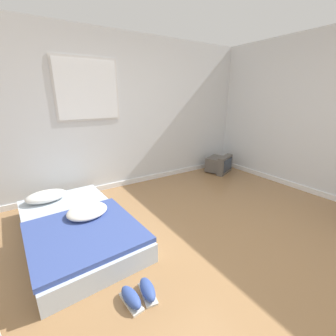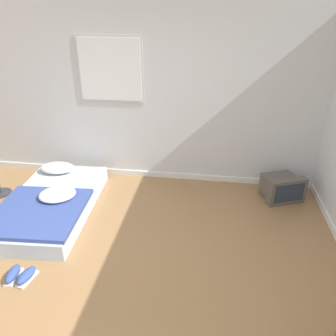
# 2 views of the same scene
# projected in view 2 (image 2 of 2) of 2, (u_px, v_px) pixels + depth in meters

# --- Properties ---
(ground_plane) EXTENTS (20.00, 20.00, 0.00)m
(ground_plane) POSITION_uv_depth(u_px,v_px,m) (96.00, 289.00, 3.27)
(ground_plane) COLOR #997047
(wall_back) EXTENTS (7.65, 0.08, 2.60)m
(wall_back) POSITION_uv_depth(u_px,v_px,m) (143.00, 98.00, 4.87)
(wall_back) COLOR silver
(wall_back) RESTS_ON ground_plane
(mattress_bed) EXTENTS (1.19, 2.00, 0.36)m
(mattress_bed) POSITION_uv_depth(u_px,v_px,m) (51.00, 203.00, 4.43)
(mattress_bed) COLOR silver
(mattress_bed) RESTS_ON ground_plane
(crt_tv) EXTENTS (0.63, 0.59, 0.37)m
(crt_tv) POSITION_uv_depth(u_px,v_px,m) (282.00, 188.00, 4.72)
(crt_tv) COLOR #56514C
(crt_tv) RESTS_ON ground_plane
(sneaker_pair) EXTENTS (0.29, 0.27, 0.10)m
(sneaker_pair) POSITION_uv_depth(u_px,v_px,m) (20.00, 275.00, 3.36)
(sneaker_pair) COLOR silver
(sneaker_pair) RESTS_ON ground_plane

